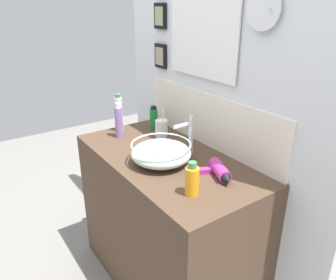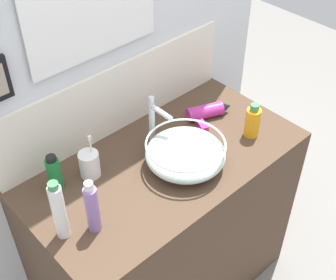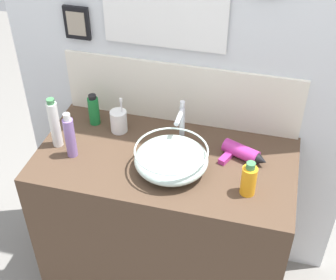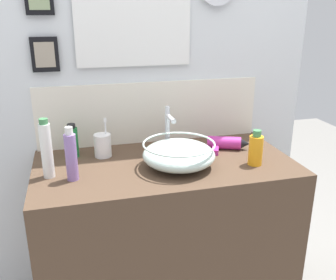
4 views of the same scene
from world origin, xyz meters
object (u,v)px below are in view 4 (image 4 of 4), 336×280
(faucet, at_px, (168,127))
(spray_bottle, at_px, (72,142))
(toothbrush_cup, at_px, (103,145))
(soap_dispenser, at_px, (71,156))
(hair_drier, at_px, (226,143))
(glass_bowl_sink, at_px, (179,154))
(shampoo_bottle, at_px, (256,149))
(lotion_bottle, at_px, (47,150))

(faucet, distance_m, spray_bottle, 0.43)
(toothbrush_cup, height_order, soap_dispenser, soap_dispenser)
(toothbrush_cup, height_order, spray_bottle, toothbrush_cup)
(hair_drier, distance_m, spray_bottle, 0.71)
(spray_bottle, bearing_deg, glass_bowl_sink, -28.04)
(shampoo_bottle, distance_m, lotion_bottle, 0.85)
(shampoo_bottle, bearing_deg, hair_drier, 102.62)
(soap_dispenser, bearing_deg, spray_bottle, 88.29)
(hair_drier, relative_size, shampoo_bottle, 1.36)
(glass_bowl_sink, bearing_deg, shampoo_bottle, -10.20)
(spray_bottle, xyz_separation_m, soap_dispenser, (-0.01, -0.24, 0.03))
(shampoo_bottle, xyz_separation_m, lotion_bottle, (-0.84, 0.09, 0.05))
(shampoo_bottle, height_order, soap_dispenser, soap_dispenser)
(spray_bottle, distance_m, soap_dispenser, 0.24)
(hair_drier, height_order, soap_dispenser, soap_dispenser)
(faucet, relative_size, toothbrush_cup, 1.22)
(lotion_bottle, bearing_deg, hair_drier, 7.83)
(faucet, height_order, spray_bottle, faucet)
(hair_drier, xyz_separation_m, lotion_bottle, (-0.80, -0.11, 0.09))
(hair_drier, height_order, spray_bottle, spray_bottle)
(faucet, bearing_deg, shampoo_bottle, -35.78)
(hair_drier, xyz_separation_m, shampoo_bottle, (0.04, -0.20, 0.04))
(toothbrush_cup, relative_size, soap_dispenser, 0.83)
(glass_bowl_sink, xyz_separation_m, spray_bottle, (-0.42, 0.23, 0.02))
(toothbrush_cup, bearing_deg, spray_bottle, 168.27)
(hair_drier, bearing_deg, shampoo_bottle, -77.38)
(spray_bottle, bearing_deg, lotion_bottle, -116.79)
(glass_bowl_sink, relative_size, toothbrush_cup, 1.72)
(shampoo_bottle, relative_size, soap_dispenser, 0.71)
(faucet, xyz_separation_m, soap_dispenser, (-0.43, -0.19, -0.03))
(toothbrush_cup, height_order, lotion_bottle, lotion_bottle)
(soap_dispenser, bearing_deg, toothbrush_cup, 57.58)
(glass_bowl_sink, distance_m, hair_drier, 0.31)
(glass_bowl_sink, height_order, faucet, faucet)
(hair_drier, xyz_separation_m, toothbrush_cup, (-0.57, 0.06, 0.02))
(glass_bowl_sink, bearing_deg, spray_bottle, 151.96)
(glass_bowl_sink, relative_size, spray_bottle, 1.98)
(spray_bottle, bearing_deg, faucet, -7.11)
(faucet, relative_size, soap_dispenser, 1.00)
(glass_bowl_sink, bearing_deg, hair_drier, 27.44)
(soap_dispenser, bearing_deg, shampoo_bottle, -3.20)
(glass_bowl_sink, height_order, lotion_bottle, lotion_bottle)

